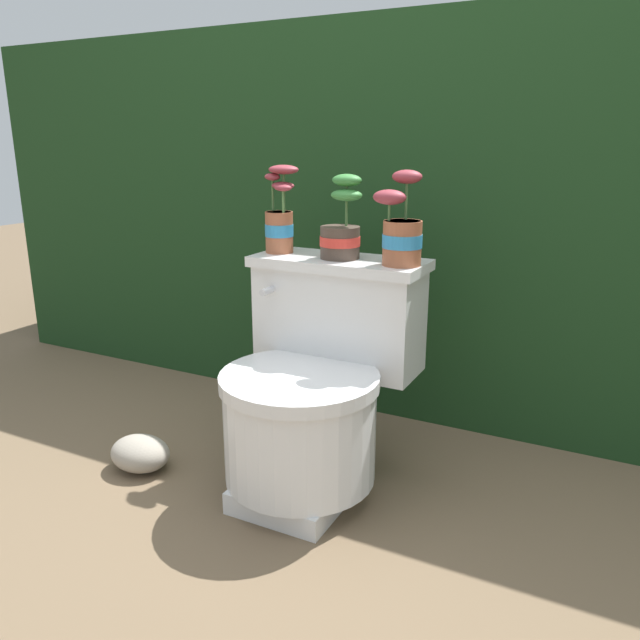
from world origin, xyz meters
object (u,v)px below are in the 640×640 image
object	(u,v)px
toilet	(314,389)
garden_stone	(140,453)
potted_plant_middle	(401,232)
potted_plant_left	(280,219)
potted_plant_midleft	(341,231)

from	to	relation	value
toilet	garden_stone	bearing A→B (deg)	-160.70
potted_plant_middle	garden_stone	distance (m)	1.03
toilet	potted_plant_left	distance (m)	0.52
toilet	potted_plant_left	world-z (taller)	potted_plant_left
toilet	potted_plant_middle	bearing A→B (deg)	36.00
toilet	potted_plant_left	size ratio (longest dim) A/B	2.50
potted_plant_middle	garden_stone	world-z (taller)	potted_plant_middle
toilet	potted_plant_middle	distance (m)	0.50
potted_plant_midleft	potted_plant_middle	size ratio (longest dim) A/B	0.94
potted_plant_middle	garden_stone	xyz separation A→B (m)	(-0.70, -0.32, -0.68)
potted_plant_midleft	garden_stone	xyz separation A→B (m)	(-0.51, -0.34, -0.67)
potted_plant_midleft	toilet	bearing A→B (deg)	-92.18
potted_plant_midleft	garden_stone	world-z (taller)	potted_plant_midleft
garden_stone	potted_plant_middle	bearing A→B (deg)	24.42
potted_plant_left	potted_plant_middle	distance (m)	0.39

